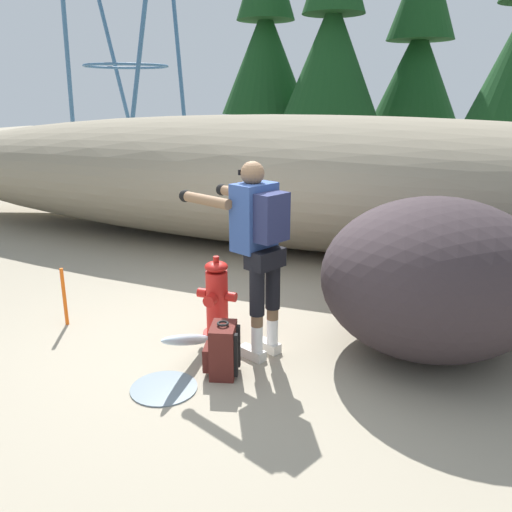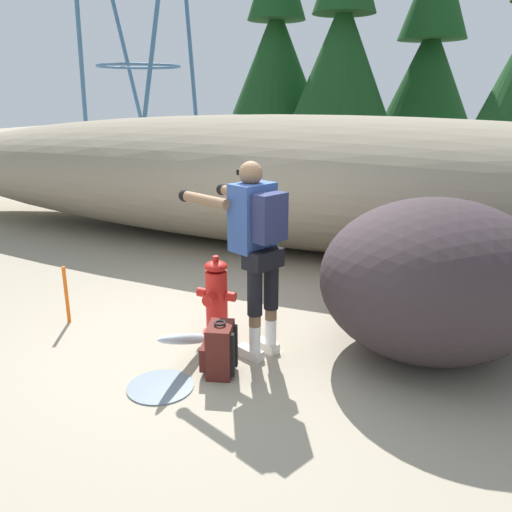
% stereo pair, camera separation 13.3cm
% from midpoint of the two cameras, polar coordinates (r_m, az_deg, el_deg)
% --- Properties ---
extents(ground_plane, '(56.00, 56.00, 0.04)m').
position_cam_midpoint_polar(ground_plane, '(4.97, -3.88, -10.01)').
color(ground_plane, gray).
extents(dirt_embankment, '(15.52, 3.20, 1.96)m').
position_cam_midpoint_polar(dirt_embankment, '(8.05, 7.65, 7.95)').
color(dirt_embankment, gray).
rests_on(dirt_embankment, ground_plane).
extents(fire_hydrant, '(0.39, 0.34, 0.80)m').
position_cam_midpoint_polar(fire_hydrant, '(5.04, -3.56, -4.72)').
color(fire_hydrant, red).
rests_on(fire_hydrant, ground_plane).
extents(hydrant_water_jet, '(0.53, 1.17, 0.48)m').
position_cam_midpoint_polar(hydrant_water_jet, '(4.55, -7.39, -10.14)').
color(hydrant_water_jet, silver).
rests_on(hydrant_water_jet, ground_plane).
extents(utility_worker, '(1.04, 0.75, 1.72)m').
position_cam_midpoint_polar(utility_worker, '(4.46, 0.67, 2.19)').
color(utility_worker, beige).
rests_on(utility_worker, ground_plane).
extents(spare_backpack, '(0.34, 0.34, 0.47)m').
position_cam_midpoint_polar(spare_backpack, '(4.43, -3.09, -10.15)').
color(spare_backpack, '#511E19').
rests_on(spare_backpack, ground_plane).
extents(boulder_large, '(2.74, 2.72, 1.41)m').
position_cam_midpoint_polar(boulder_large, '(4.87, 19.43, -2.33)').
color(boulder_large, '#332A2D').
rests_on(boulder_large, ground_plane).
extents(boulder_small, '(1.52, 1.55, 0.92)m').
position_cam_midpoint_polar(boulder_small, '(6.16, 21.87, -0.96)').
color(boulder_small, '#372432').
rests_on(boulder_small, ground_plane).
extents(pine_tree_far_left, '(2.44, 2.44, 6.61)m').
position_cam_midpoint_polar(pine_tree_far_left, '(15.56, 2.47, 22.63)').
color(pine_tree_far_left, '#47331E').
rests_on(pine_tree_far_left, ground_plane).
extents(pine_tree_left, '(2.35, 2.35, 6.43)m').
position_cam_midpoint_polar(pine_tree_left, '(13.89, 9.72, 22.81)').
color(pine_tree_left, '#47331E').
rests_on(pine_tree_left, ground_plane).
extents(pine_tree_center, '(2.69, 2.69, 6.14)m').
position_cam_midpoint_polar(pine_tree_center, '(15.37, 18.59, 19.72)').
color(pine_tree_center, '#47331E').
rests_on(pine_tree_center, ground_plane).
extents(survey_stake, '(0.04, 0.04, 0.60)m').
position_cam_midpoint_polar(survey_stake, '(5.65, -19.23, -4.00)').
color(survey_stake, '#E55914').
rests_on(survey_stake, ground_plane).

